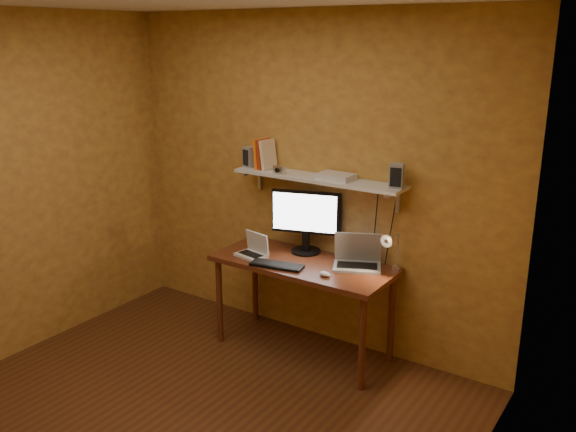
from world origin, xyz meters
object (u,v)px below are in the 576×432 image
Objects in this scene: netbook at (254,249)px; desk_lamp at (391,247)px; wall_shelf at (317,179)px; keyboard at (277,265)px; speaker_left at (250,157)px; speaker_right at (397,176)px; mouse at (325,274)px; monitor at (306,218)px; desk at (303,272)px; router at (336,176)px; shelf_camera at (279,170)px; laptop at (358,258)px.

desk_lamp is at bearing 23.24° from netbook.
wall_shelf is 3.51× the size of keyboard.
desk_lamp is at bearing 14.38° from speaker_left.
keyboard is 2.33× the size of speaker_right.
mouse is at bearing -148.72° from speaker_right.
speaker_left reaches higher than mouse.
wall_shelf is 0.34m from monitor.
desk is 2.61× the size of monitor.
router is at bearing 39.17° from netbook.
keyboard is 3.73× the size of shelf_camera.
netbook is at bearing -152.56° from monitor.
laptop is 0.69m from speaker_right.
netbook is at bearing -32.84° from speaker_left.
keyboard is at bearing -105.62° from wall_shelf.
desk_lamp reaches higher than desk.
keyboard is at bearing -164.72° from mouse.
router reaches higher than netbook.
mouse is 0.91m from shelf_camera.
monitor is at bearing 16.89° from speaker_left.
desk is 0.72m from wall_shelf.
monitor is 0.47m from netbook.
monitor is 0.85m from speaker_right.
laptop reaches higher than desk.
netbook is at bearing -143.27° from wall_shelf.
desk_lamp is (0.66, 0.13, 0.29)m from desk.
desk is 3.51× the size of keyboard.
router is at bearing 50.47° from desk.
shelf_camera reaches higher than keyboard.
netbook is at bearing -177.77° from speaker_right.
mouse is 1.21m from speaker_left.
desk is at bearing 175.28° from laptop.
speaker_left is at bearing 179.20° from wall_shelf.
mouse is at bearing -70.84° from router.
mouse is (0.28, -0.16, 0.10)m from desk.
shelf_camera is at bearing -165.35° from wall_shelf.
speaker_right reaches higher than netbook.
router is (0.80, -0.01, -0.06)m from speaker_left.
speaker_right is at bearing -16.87° from monitor.
desk is at bearing 48.72° from keyboard.
shelf_camera reaches higher than mouse.
shelf_camera is (0.34, -0.09, -0.05)m from speaker_left.
wall_shelf is 8.17× the size of speaker_right.
laptop is 0.32m from mouse.
laptop is 0.82m from netbook.
desk_lamp reaches higher than netbook.
wall_shelf is at bearing 90.00° from desk.
wall_shelf reaches higher than desk_lamp.
laptop is at bearing 28.69° from netbook.
wall_shelf is 0.77m from desk_lamp.
speaker_left is at bearing 131.22° from keyboard.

